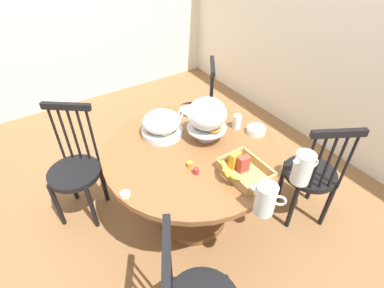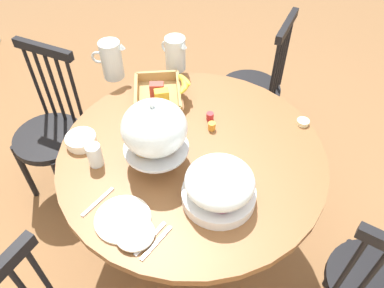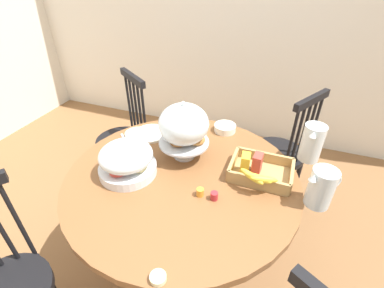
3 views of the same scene
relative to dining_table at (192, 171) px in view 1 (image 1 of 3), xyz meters
name	(u,v)px [view 1 (image 1 of 3)]	position (x,y,z in m)	size (l,w,h in m)	color
ground_plane	(181,219)	(-0.03, -0.08, -0.53)	(10.00, 10.00, 0.00)	brown
wall_back	(365,22)	(-0.03, 1.75, 0.77)	(4.80, 0.06, 2.60)	silver
dining_table	(192,171)	(0.00, 0.00, 0.00)	(1.22, 1.22, 0.74)	brown
windsor_chair_by_cabinet	(311,175)	(0.47, 0.78, -0.08)	(0.45, 0.45, 0.97)	black
windsor_chair_facing_door	(197,113)	(-0.73, 0.54, -0.08)	(0.46, 0.46, 0.97)	black
windsor_chair_far_side	(75,170)	(-0.58, -0.71, -0.08)	(0.47, 0.47, 0.97)	black
pastry_stand_with_dome	(207,115)	(-0.05, 0.16, 0.41)	(0.28, 0.28, 0.34)	silver
fruit_platter_covered	(161,125)	(-0.27, -0.09, 0.29)	(0.30, 0.30, 0.18)	silver
orange_juice_pitcher	(265,200)	(0.66, 0.04, 0.30)	(0.16, 0.15, 0.19)	silver
milk_pitcher	(303,169)	(0.61, 0.38, 0.31)	(0.12, 0.20, 0.21)	silver
cereal_basket	(242,169)	(0.37, 0.12, 0.25)	(0.32, 0.30, 0.12)	tan
china_plate_large	(200,114)	(-0.34, 0.30, 0.21)	(0.22, 0.22, 0.01)	white
china_plate_small	(190,110)	(-0.41, 0.25, 0.23)	(0.15, 0.15, 0.01)	white
cereal_bowl	(256,130)	(0.10, 0.50, 0.23)	(0.14, 0.14, 0.04)	white
drinking_glass	(237,122)	(-0.04, 0.43, 0.26)	(0.06, 0.06, 0.11)	silver
butter_dish	(125,194)	(0.14, -0.56, 0.22)	(0.06, 0.06, 0.02)	beige
jam_jar_strawberry	(196,171)	(0.21, -0.11, 0.23)	(0.04, 0.04, 0.04)	#B7282D
jam_jar_apricot	(190,165)	(0.14, -0.11, 0.23)	(0.04, 0.04, 0.04)	orange
table_knife	(183,113)	(-0.43, 0.19, 0.21)	(0.17, 0.01, 0.01)	silver
dinner_fork	(179,113)	(-0.45, 0.17, 0.21)	(0.17, 0.01, 0.01)	silver
soup_spoon	(217,116)	(-0.24, 0.40, 0.21)	(0.17, 0.01, 0.01)	silver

